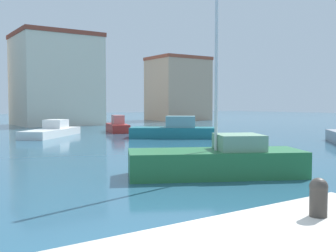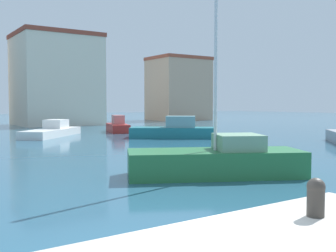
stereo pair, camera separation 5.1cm
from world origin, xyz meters
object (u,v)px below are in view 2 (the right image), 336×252
object	(u,v)px
sailboat_green_near_pier	(218,160)
motorboat_white_far_left	(52,131)
motorboat_red_behind_lamppost	(118,126)
motorboat_teal_center_channel	(174,130)
mooring_bollard	(316,196)

from	to	relation	value
sailboat_green_near_pier	motorboat_white_far_left	bearing A→B (deg)	88.17
motorboat_red_behind_lamppost	sailboat_green_near_pier	bearing A→B (deg)	-107.92
motorboat_red_behind_lamppost	motorboat_white_far_left	distance (m)	6.70
sailboat_green_near_pier	motorboat_teal_center_channel	distance (m)	16.25
sailboat_green_near_pier	motorboat_teal_center_channel	size ratio (longest dim) A/B	1.32
sailboat_green_near_pier	motorboat_red_behind_lamppost	world-z (taller)	sailboat_green_near_pier
motorboat_white_far_left	motorboat_teal_center_channel	bearing A→B (deg)	-42.54
motorboat_red_behind_lamppost	mooring_bollard	bearing A→B (deg)	-111.65
motorboat_red_behind_lamppost	motorboat_white_far_left	world-z (taller)	motorboat_red_behind_lamppost
motorboat_white_far_left	motorboat_red_behind_lamppost	bearing A→B (deg)	12.45
motorboat_red_behind_lamppost	motorboat_white_far_left	xyz separation A→B (m)	(-6.54, -1.44, -0.11)
sailboat_green_near_pier	motorboat_white_far_left	xyz separation A→B (m)	(0.67, 20.85, -0.17)
sailboat_green_near_pier	motorboat_red_behind_lamppost	distance (m)	23.42
sailboat_green_near_pier	motorboat_red_behind_lamppost	size ratio (longest dim) A/B	1.74
mooring_bollard	motorboat_teal_center_channel	world-z (taller)	motorboat_teal_center_channel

